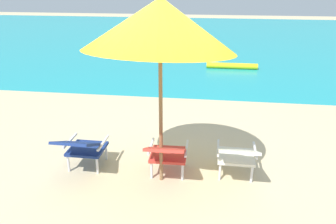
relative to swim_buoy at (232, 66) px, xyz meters
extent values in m
plane|color=#CCB78E|center=(-1.22, -2.58, -0.10)|extent=(40.00, 40.00, 0.00)
cube|color=teal|center=(-1.22, 5.92, -0.09)|extent=(40.00, 18.00, 0.01)
cylinder|color=yellow|center=(0.00, 0.00, 0.00)|extent=(1.60, 0.18, 0.18)
cube|color=navy|center=(-2.38, -6.37, 0.18)|extent=(0.52, 0.50, 0.04)
cube|color=navy|center=(-2.38, -6.74, 0.45)|extent=(0.52, 0.52, 0.27)
cylinder|color=silver|center=(-2.60, -6.16, 0.03)|extent=(0.04, 0.04, 0.26)
cylinder|color=silver|center=(-2.16, -6.16, 0.03)|extent=(0.04, 0.04, 0.26)
cylinder|color=silver|center=(-2.60, -6.58, 0.03)|extent=(0.04, 0.04, 0.26)
cylinder|color=silver|center=(-2.16, -6.58, 0.03)|extent=(0.04, 0.04, 0.26)
cube|color=silver|center=(-2.64, -6.37, 0.30)|extent=(0.03, 0.50, 0.03)
cube|color=silver|center=(-2.12, -6.37, 0.30)|extent=(0.03, 0.50, 0.03)
cube|color=red|center=(-1.14, -6.38, 0.18)|extent=(0.53, 0.51, 0.04)
cube|color=red|center=(-1.13, -6.74, 0.45)|extent=(0.53, 0.53, 0.27)
cylinder|color=silver|center=(-1.37, -6.17, 0.03)|extent=(0.04, 0.04, 0.26)
cylinder|color=silver|center=(-0.93, -6.16, 0.03)|extent=(0.04, 0.04, 0.26)
cylinder|color=silver|center=(-1.36, -6.59, 0.03)|extent=(0.04, 0.04, 0.26)
cylinder|color=silver|center=(-0.92, -6.58, 0.03)|extent=(0.04, 0.04, 0.26)
cube|color=silver|center=(-1.40, -6.38, 0.30)|extent=(0.04, 0.50, 0.03)
cube|color=silver|center=(-0.88, -6.37, 0.30)|extent=(0.04, 0.50, 0.03)
cube|color=silver|center=(-0.17, -6.29, 0.18)|extent=(0.52, 0.50, 0.04)
cube|color=silver|center=(-0.17, -6.66, 0.45)|extent=(0.52, 0.52, 0.27)
cylinder|color=silver|center=(-0.39, -6.08, 0.03)|extent=(0.04, 0.04, 0.26)
cylinder|color=silver|center=(0.05, -6.08, 0.03)|extent=(0.04, 0.04, 0.26)
cylinder|color=silver|center=(-0.39, -6.50, 0.03)|extent=(0.04, 0.04, 0.26)
cylinder|color=silver|center=(0.05, -6.50, 0.03)|extent=(0.04, 0.04, 0.26)
cube|color=silver|center=(-0.43, -6.29, 0.30)|extent=(0.03, 0.50, 0.03)
cube|color=silver|center=(0.09, -6.29, 0.30)|extent=(0.03, 0.50, 0.03)
cylinder|color=olive|center=(-1.21, -6.61, 0.84)|extent=(0.05, 0.05, 1.87)
cone|color=yellow|center=(-1.21, -6.61, 2.06)|extent=(2.32, 2.36, 0.81)
camera|label=1|loc=(-0.54, -10.68, 2.57)|focal=36.07mm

